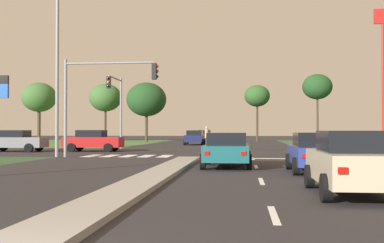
# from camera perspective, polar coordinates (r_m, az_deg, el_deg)

# --- Properties ---
(ground_plane) EXTENTS (200.00, 200.00, 0.00)m
(ground_plane) POSITION_cam_1_polar(r_m,az_deg,el_deg) (34.61, 1.14, -3.67)
(ground_plane) COLOR #282628
(grass_verge_far_left) EXTENTS (35.00, 35.00, 0.01)m
(grass_verge_far_left) POSITION_cam_1_polar(r_m,az_deg,el_deg) (65.46, -19.77, -2.36)
(grass_verge_far_left) COLOR #476B38
(grass_verge_far_left) RESTS_ON ground
(median_island_near) EXTENTS (1.20, 22.00, 0.14)m
(median_island_near) POSITION_cam_1_polar(r_m,az_deg,el_deg) (15.79, -4.73, -6.58)
(median_island_near) COLOR gray
(median_island_near) RESTS_ON ground
(median_island_far) EXTENTS (1.20, 36.00, 0.14)m
(median_island_far) POSITION_cam_1_polar(r_m,az_deg,el_deg) (59.54, 3.18, -2.49)
(median_island_far) COLOR gray
(median_island_far) RESTS_ON ground
(lane_dash_near) EXTENTS (0.14, 2.00, 0.01)m
(lane_dash_near) POSITION_cam_1_polar(r_m,az_deg,el_deg) (9.39, 9.62, -10.79)
(lane_dash_near) COLOR silver
(lane_dash_near) RESTS_ON ground
(lane_dash_second) EXTENTS (0.14, 2.00, 0.01)m
(lane_dash_second) POSITION_cam_1_polar(r_m,az_deg,el_deg) (15.33, 8.19, -6.98)
(lane_dash_second) COLOR silver
(lane_dash_second) RESTS_ON ground
(lane_dash_third) EXTENTS (0.14, 2.00, 0.01)m
(lane_dash_third) POSITION_cam_1_polar(r_m,az_deg,el_deg) (21.30, 7.56, -5.31)
(lane_dash_third) COLOR silver
(lane_dash_third) RESTS_ON ground
(lane_dash_fourth) EXTENTS (0.14, 2.00, 0.01)m
(lane_dash_fourth) POSITION_cam_1_polar(r_m,az_deg,el_deg) (27.28, 7.22, -4.37)
(lane_dash_fourth) COLOR silver
(lane_dash_fourth) RESTS_ON ground
(edge_line_right) EXTENTS (0.14, 24.00, 0.01)m
(edge_line_right) POSITION_cam_1_polar(r_m,az_deg,el_deg) (16.98, 19.46, -6.35)
(edge_line_right) COLOR silver
(edge_line_right) RESTS_ON ground
(stop_bar_near) EXTENTS (6.40, 0.50, 0.01)m
(stop_bar_near) POSITION_cam_1_polar(r_m,az_deg,el_deg) (27.51, 7.83, -4.34)
(stop_bar_near) COLOR silver
(stop_bar_near) RESTS_ON ground
(crosswalk_bar_near) EXTENTS (0.70, 2.80, 0.01)m
(crosswalk_bar_near) POSITION_cam_1_polar(r_m,az_deg,el_deg) (30.74, -11.70, -3.98)
(crosswalk_bar_near) COLOR silver
(crosswalk_bar_near) RESTS_ON ground
(crosswalk_bar_second) EXTENTS (0.70, 2.80, 0.01)m
(crosswalk_bar_second) POSITION_cam_1_polar(r_m,az_deg,el_deg) (30.41, -9.63, -4.02)
(crosswalk_bar_second) COLOR silver
(crosswalk_bar_second) RESTS_ON ground
(crosswalk_bar_third) EXTENTS (0.70, 2.80, 0.01)m
(crosswalk_bar_third) POSITION_cam_1_polar(r_m,az_deg,el_deg) (30.12, -7.52, -4.05)
(crosswalk_bar_third) COLOR silver
(crosswalk_bar_third) RESTS_ON ground
(crosswalk_bar_fourth) EXTENTS (0.70, 2.80, 0.01)m
(crosswalk_bar_fourth) POSITION_cam_1_polar(r_m,az_deg,el_deg) (29.87, -5.37, -4.08)
(crosswalk_bar_fourth) COLOR silver
(crosswalk_bar_fourth) RESTS_ON ground
(crosswalk_bar_fifth) EXTENTS (0.70, 2.80, 0.01)m
(crosswalk_bar_fifth) POSITION_cam_1_polar(r_m,az_deg,el_deg) (29.67, -3.18, -4.10)
(crosswalk_bar_fifth) COLOR silver
(crosswalk_bar_fifth) RESTS_ON ground
(car_beige_near) EXTENTS (1.94, 4.25, 1.59)m
(car_beige_near) POSITION_cam_1_polar(r_m,az_deg,el_deg) (12.59, 18.41, -4.58)
(car_beige_near) COLOR #BCAD8E
(car_beige_near) RESTS_ON ground
(car_maroon_second) EXTENTS (1.98, 4.34, 1.61)m
(car_maroon_second) POSITION_cam_1_polar(r_m,az_deg,el_deg) (66.95, 1.53, -1.69)
(car_maroon_second) COLOR maroon
(car_maroon_second) RESTS_ON ground
(car_red_third) EXTENTS (4.36, 2.02, 1.60)m
(car_red_third) POSITION_cam_1_polar(r_m,az_deg,el_deg) (37.04, -11.60, -2.21)
(car_red_third) COLOR #A31919
(car_red_third) RESTS_ON ground
(car_blue_fourth) EXTENTS (2.02, 4.19, 1.51)m
(car_blue_fourth) POSITION_cam_1_polar(r_m,az_deg,el_deg) (18.90, 14.45, -3.50)
(car_blue_fourth) COLOR navy
(car_blue_fourth) RESTS_ON ground
(car_teal_fifth) EXTENTS (2.08, 4.62, 1.49)m
(car_teal_fifth) POSITION_cam_1_polar(r_m,az_deg,el_deg) (21.00, 4.15, -3.30)
(car_teal_fifth) COLOR #19565B
(car_teal_fifth) RESTS_ON ground
(car_grey_sixth) EXTENTS (4.45, 1.97, 1.59)m
(car_grey_sixth) POSITION_cam_1_polar(r_m,az_deg,el_deg) (38.25, -20.11, -2.14)
(car_grey_sixth) COLOR slate
(car_grey_sixth) RESTS_ON ground
(car_navy_seventh) EXTENTS (2.10, 4.19, 1.58)m
(car_navy_seventh) POSITION_cam_1_polar(r_m,az_deg,el_deg) (52.77, 0.32, -1.89)
(car_navy_seventh) COLOR #161E47
(car_navy_seventh) RESTS_ON ground
(traffic_signal_far_left) EXTENTS (0.32, 4.24, 6.15)m
(traffic_signal_far_left) POSITION_cam_1_polar(r_m,az_deg,el_deg) (41.06, -8.88, 2.59)
(traffic_signal_far_left) COLOR gray
(traffic_signal_far_left) RESTS_ON ground
(traffic_signal_near_left) EXTENTS (5.72, 0.32, 5.82)m
(traffic_signal_near_left) POSITION_cam_1_polar(r_m,az_deg,el_deg) (29.20, -10.87, 3.84)
(traffic_signal_near_left) COLOR gray
(traffic_signal_near_left) RESTS_ON ground
(street_lamp_second) EXTENTS (0.63, 2.42, 10.69)m
(street_lamp_second) POSITION_cam_1_polar(r_m,az_deg,el_deg) (29.94, -15.79, 7.31)
(street_lamp_second) COLOR gray
(street_lamp_second) RESTS_ON ground
(pedestrian_at_median) EXTENTS (0.34, 0.34, 1.81)m
(pedestrian_at_median) POSITION_cam_1_polar(r_m,az_deg,el_deg) (43.21, 1.74, -1.50)
(pedestrian_at_median) COLOR #335184
(pedestrian_at_median) RESTS_ON median_island_far
(fastfood_pole_sign) EXTENTS (1.80, 0.40, 14.55)m
(fastfood_pole_sign) POSITION_cam_1_polar(r_m,az_deg,el_deg) (55.91, 21.58, 8.06)
(fastfood_pole_sign) COLOR red
(fastfood_pole_sign) RESTS_ON ground
(treeline_near) EXTENTS (4.70, 4.70, 8.09)m
(treeline_near) POSITION_cam_1_polar(r_m,az_deg,el_deg) (69.06, -17.59, 2.72)
(treeline_near) COLOR #423323
(treeline_near) RESTS_ON ground
(treeline_second) EXTENTS (4.70, 4.70, 8.30)m
(treeline_second) POSITION_cam_1_polar(r_m,az_deg,el_deg) (71.00, -10.18, 2.77)
(treeline_second) COLOR #423323
(treeline_second) RESTS_ON ground
(treeline_third) EXTENTS (5.54, 5.54, 8.22)m
(treeline_third) POSITION_cam_1_polar(r_m,az_deg,el_deg) (67.38, -5.40, 2.60)
(treeline_third) COLOR #423323
(treeline_third) RESTS_ON ground
(treeline_fourth) EXTENTS (3.57, 3.57, 7.92)m
(treeline_fourth) POSITION_cam_1_polar(r_m,az_deg,el_deg) (68.34, 7.69, 2.98)
(treeline_fourth) COLOR #423323
(treeline_fourth) RESTS_ON ground
(treeline_fifth) EXTENTS (3.95, 3.95, 9.05)m
(treeline_fifth) POSITION_cam_1_polar(r_m,az_deg,el_deg) (66.52, 14.56, 3.96)
(treeline_fifth) COLOR #423323
(treeline_fifth) RESTS_ON ground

